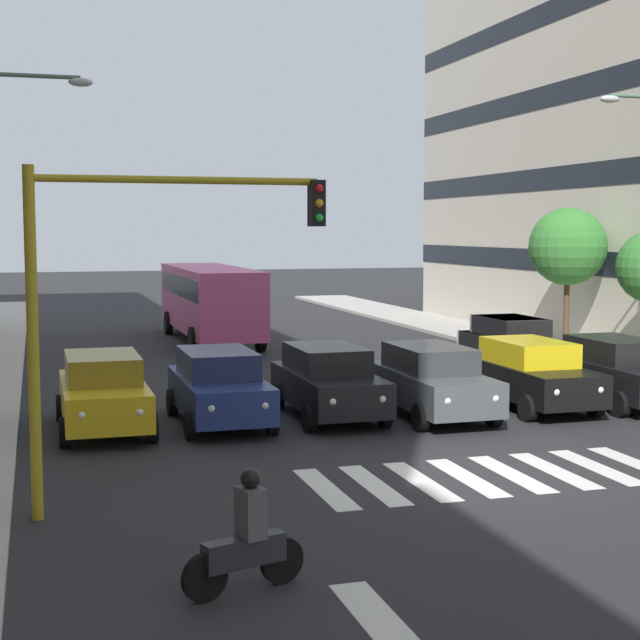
% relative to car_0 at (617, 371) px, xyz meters
% --- Properties ---
extents(ground_plane, '(180.00, 180.00, 0.00)m').
position_rel_car_0_xyz_m(ground_plane, '(6.42, 5.60, -0.89)').
color(ground_plane, '#262628').
extents(crosswalk_markings, '(6.75, 2.80, 0.01)m').
position_rel_car_0_xyz_m(crosswalk_markings, '(6.42, 5.60, -0.88)').
color(crosswalk_markings, silver).
rests_on(crosswalk_markings, ground_plane).
extents(lane_arrow_1, '(0.50, 2.20, 0.01)m').
position_rel_car_0_xyz_m(lane_arrow_1, '(10.61, 11.10, -0.88)').
color(lane_arrow_1, silver).
rests_on(lane_arrow_1, ground_plane).
extents(car_0, '(2.02, 4.44, 1.72)m').
position_rel_car_0_xyz_m(car_0, '(0.00, 0.00, 0.00)').
color(car_0, black).
rests_on(car_0, ground_plane).
extents(car_1, '(2.02, 4.44, 1.72)m').
position_rel_car_0_xyz_m(car_1, '(2.38, -0.19, 0.00)').
color(car_1, black).
rests_on(car_1, ground_plane).
extents(car_2, '(2.02, 4.44, 1.72)m').
position_rel_car_0_xyz_m(car_2, '(5.24, 0.14, 0.00)').
color(car_2, '#474C51').
rests_on(car_2, ground_plane).
extents(car_3, '(2.02, 4.44, 1.72)m').
position_rel_car_0_xyz_m(car_3, '(7.66, -0.50, 0.00)').
color(car_3, black).
rests_on(car_3, ground_plane).
extents(car_4, '(2.02, 4.44, 1.72)m').
position_rel_car_0_xyz_m(car_4, '(10.32, -0.46, 0.00)').
color(car_4, navy).
rests_on(car_4, ground_plane).
extents(car_5, '(2.02, 4.44, 1.72)m').
position_rel_car_0_xyz_m(car_5, '(12.95, -0.47, 0.00)').
color(car_5, gold).
rests_on(car_5, ground_plane).
extents(car_row2_0, '(2.02, 4.44, 1.72)m').
position_rel_car_0_xyz_m(car_row2_0, '(-0.22, -6.23, 0.00)').
color(car_row2_0, silver).
rests_on(car_row2_0, ground_plane).
extents(car_row2_1, '(2.02, 4.44, 1.72)m').
position_rel_car_0_xyz_m(car_row2_1, '(-0.20, -6.06, 0.00)').
color(car_row2_1, black).
rests_on(car_row2_1, ground_plane).
extents(bus_behind_traffic, '(2.78, 10.50, 3.00)m').
position_rel_car_0_xyz_m(bus_behind_traffic, '(7.66, -16.83, 0.97)').
color(bus_behind_traffic, '#DB5193').
rests_on(bus_behind_traffic, ground_plane).
extents(motorcycle_with_rider, '(1.65, 0.60, 1.57)m').
position_rel_car_0_xyz_m(motorcycle_with_rider, '(11.90, 9.90, -0.24)').
color(motorcycle_with_rider, black).
rests_on(motorcycle_with_rider, ground_plane).
extents(traffic_light_gantry, '(4.76, 0.36, 5.50)m').
position_rel_car_0_xyz_m(traffic_light_gantry, '(13.02, 6.01, 2.85)').
color(traffic_light_gantry, '#AD991E').
rests_on(traffic_light_gantry, ground_plane).
extents(street_lamp_right, '(2.54, 0.28, 7.99)m').
position_rel_car_0_xyz_m(street_lamp_right, '(15.05, -1.79, 4.04)').
color(street_lamp_right, '#4C6B56').
rests_on(street_lamp_right, sidewalk_right).
extents(street_tree_2, '(2.77, 2.77, 5.14)m').
position_rel_car_0_xyz_m(street_tree_2, '(-3.92, -9.09, 3.01)').
color(street_tree_2, '#513823').
rests_on(street_tree_2, sidewalk_left).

